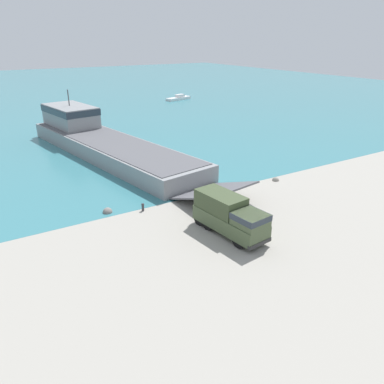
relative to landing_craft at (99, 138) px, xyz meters
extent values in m
plane|color=#9E998E|center=(1.62, -28.38, -1.85)|extent=(240.00, 240.00, 0.00)
cube|color=teal|center=(1.62, 69.08, -1.84)|extent=(240.00, 180.00, 0.01)
cube|color=gray|center=(0.50, -2.95, -0.79)|extent=(13.09, 34.92, 2.11)
cube|color=#56565B|center=(0.50, -2.95, 0.30)|extent=(12.27, 33.47, 0.08)
cube|color=gray|center=(-1.48, 8.67, 1.84)|extent=(6.76, 10.30, 3.15)
cube|color=#28333D|center=(-1.48, 8.67, 2.79)|extent=(6.92, 10.42, 0.94)
cylinder|color=#3F3F42|center=(-1.48, 8.67, 4.61)|extent=(0.16, 0.16, 2.40)
cube|color=#56565B|center=(3.88, -22.81, -0.74)|extent=(7.29, 7.15, 2.16)
cube|color=#475638|center=(1.28, -28.98, -0.80)|extent=(3.11, 7.04, 1.24)
cube|color=#475638|center=(1.54, -31.21, 0.31)|extent=(2.45, 2.56, 0.98)
cube|color=#28333D|center=(1.54, -31.21, 0.56)|extent=(2.52, 2.59, 0.49)
cube|color=#3C492E|center=(1.14, -27.83, 0.57)|extent=(2.73, 4.53, 1.51)
cube|color=#2D2D2D|center=(1.66, -32.28, -1.27)|extent=(2.39, 0.52, 0.32)
cylinder|color=black|center=(2.45, -30.97, -1.19)|extent=(0.56, 1.36, 1.32)
cylinder|color=black|center=(0.59, -31.19, -1.19)|extent=(0.56, 1.36, 1.32)
cylinder|color=black|center=(2.03, -27.32, -1.19)|extent=(0.56, 1.36, 1.32)
cylinder|color=black|center=(0.16, -27.54, -1.19)|extent=(0.56, 1.36, 1.32)
cylinder|color=black|center=(1.90, -26.23, -1.19)|extent=(0.56, 1.36, 1.32)
cylinder|color=black|center=(0.03, -26.44, -1.19)|extent=(0.56, 1.36, 1.32)
cylinder|color=#566042|center=(3.91, -29.72, -1.43)|extent=(0.14, 0.14, 0.84)
cylinder|color=#566042|center=(4.01, -29.57, -1.43)|extent=(0.14, 0.14, 0.84)
cube|color=#566042|center=(3.96, -29.64, -0.68)|extent=(0.44, 0.50, 0.66)
sphere|color=tan|center=(3.96, -29.64, -0.24)|extent=(0.23, 0.23, 0.23)
cube|color=white|center=(32.55, 35.34, -1.54)|extent=(7.51, 3.83, 0.62)
cube|color=silver|center=(33.07, 35.48, -0.89)|extent=(2.46, 1.91, 0.68)
cylinder|color=#333338|center=(-3.01, -21.33, -1.56)|extent=(0.23, 0.23, 0.57)
sphere|color=#333338|center=(-3.01, -21.33, -1.21)|extent=(0.27, 0.27, 0.27)
sphere|color=gray|center=(-5.95, -19.94, -1.85)|extent=(0.91, 0.91, 0.91)
sphere|color=gray|center=(13.09, -21.78, -1.85)|extent=(0.79, 0.79, 0.79)
camera|label=1|loc=(-15.44, -50.63, 13.13)|focal=35.00mm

